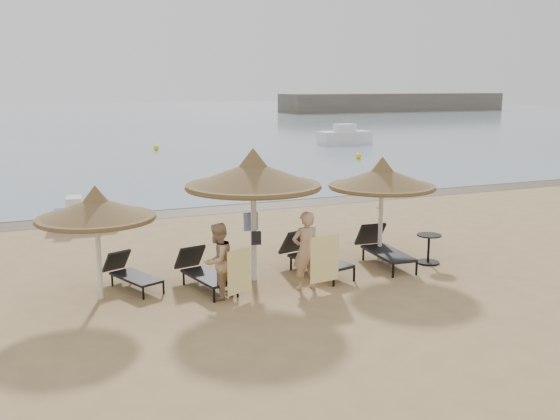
% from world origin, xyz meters
% --- Properties ---
extents(ground, '(160.00, 160.00, 0.00)m').
position_xyz_m(ground, '(0.00, 0.00, 0.00)').
color(ground, tan).
rests_on(ground, ground).
extents(sea, '(200.00, 140.00, 0.03)m').
position_xyz_m(sea, '(0.00, 80.00, 0.01)').
color(sea, gray).
rests_on(sea, ground).
extents(wet_sand_strip, '(200.00, 1.60, 0.01)m').
position_xyz_m(wet_sand_strip, '(0.00, 9.40, 0.00)').
color(wet_sand_strip, brown).
rests_on(wet_sand_strip, ground).
extents(palapa_left, '(2.49, 2.49, 2.47)m').
position_xyz_m(palapa_left, '(-3.75, 1.05, 1.96)').
color(palapa_left, silver).
rests_on(palapa_left, ground).
extents(palapa_center, '(3.14, 3.14, 3.11)m').
position_xyz_m(palapa_center, '(-0.27, 1.01, 2.48)').
color(palapa_center, silver).
rests_on(palapa_center, ground).
extents(palapa_right, '(2.74, 2.74, 2.72)m').
position_xyz_m(palapa_right, '(3.34, 1.31, 2.16)').
color(palapa_right, silver).
rests_on(palapa_right, ground).
extents(lounger_far_left, '(1.16, 1.79, 0.76)m').
position_xyz_m(lounger_far_left, '(-3.03, 1.60, 0.34)').
color(lounger_far_left, black).
rests_on(lounger_far_left, ground).
extents(lounger_near_left, '(1.01, 1.99, 0.85)m').
position_xyz_m(lounger_near_left, '(-1.51, 0.96, 0.38)').
color(lounger_near_left, black).
rests_on(lounger_near_left, ground).
extents(lounger_near_right, '(1.18, 2.21, 0.94)m').
position_xyz_m(lounger_near_right, '(1.27, 1.05, 0.42)').
color(lounger_near_right, black).
rests_on(lounger_near_right, ground).
extents(lounger_far_right, '(0.85, 2.15, 0.94)m').
position_xyz_m(lounger_far_right, '(3.23, 1.00, 0.42)').
color(lounger_far_right, black).
rests_on(lounger_far_right, ground).
extents(side_table, '(0.62, 0.62, 0.75)m').
position_xyz_m(side_table, '(4.35, 0.59, 0.35)').
color(side_table, black).
rests_on(side_table, ground).
extents(person_left, '(1.05, 0.98, 1.91)m').
position_xyz_m(person_left, '(-1.42, 0.11, 0.96)').
color(person_left, tan).
rests_on(person_left, ground).
extents(person_right, '(0.95, 0.62, 2.07)m').
position_xyz_m(person_right, '(0.56, -0.06, 1.03)').
color(person_right, tan).
rests_on(person_right, ground).
extents(towel_left, '(0.62, 0.33, 0.96)m').
position_xyz_m(towel_left, '(-1.07, -0.24, 0.66)').
color(towel_left, yellow).
rests_on(towel_left, ground).
extents(towel_right, '(0.75, 0.12, 1.06)m').
position_xyz_m(towel_right, '(0.91, -0.31, 0.73)').
color(towel_right, yellow).
rests_on(towel_right, ground).
extents(bag_patterned, '(0.34, 0.15, 0.42)m').
position_xyz_m(bag_patterned, '(-0.27, 1.19, 1.37)').
color(bag_patterned, silver).
rests_on(bag_patterned, ground).
extents(bag_dark, '(0.23, 0.11, 0.31)m').
position_xyz_m(bag_dark, '(-0.27, 0.85, 1.05)').
color(bag_dark, black).
rests_on(bag_dark, ground).
extents(pedal_boat, '(2.23, 1.49, 0.97)m').
position_xyz_m(pedal_boat, '(-3.26, 8.45, 0.36)').
color(pedal_boat, '#1E449C').
rests_on(pedal_boat, ground).
extents(buoy_mid, '(0.37, 0.37, 0.37)m').
position_xyz_m(buoy_mid, '(3.76, 31.13, 0.19)').
color(buoy_mid, yellow).
rests_on(buoy_mid, ground).
extents(buoy_right, '(0.37, 0.37, 0.37)m').
position_xyz_m(buoy_right, '(14.10, 21.10, 0.18)').
color(buoy_right, yellow).
rests_on(buoy_right, ground).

